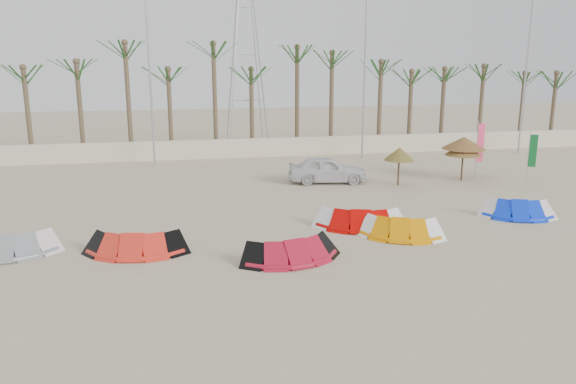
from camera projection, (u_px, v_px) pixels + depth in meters
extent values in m
plane|color=#B6AA89|center=(324.00, 273.00, 18.30)|extent=(120.00, 120.00, 0.00)
cube|color=beige|center=(244.00, 148.00, 39.12)|extent=(60.00, 0.30, 1.30)
cylinder|color=brown|center=(31.00, 112.00, 37.29)|extent=(0.32, 0.32, 6.50)
ellipsoid|color=#194719|center=(25.00, 62.00, 36.53)|extent=(4.00, 4.00, 2.40)
cylinder|color=brown|center=(183.00, 110.00, 39.18)|extent=(0.32, 0.32, 6.50)
ellipsoid|color=#194719|center=(181.00, 62.00, 38.42)|extent=(4.00, 4.00, 2.40)
cylinder|color=brown|center=(322.00, 107.00, 41.07)|extent=(0.32, 0.32, 6.50)
ellipsoid|color=#194719|center=(323.00, 62.00, 40.30)|extent=(4.00, 4.00, 2.40)
cylinder|color=brown|center=(448.00, 105.00, 42.96)|extent=(0.32, 0.32, 6.50)
ellipsoid|color=#194719|center=(451.00, 61.00, 42.19)|extent=(4.00, 4.00, 2.40)
cylinder|color=brown|center=(542.00, 103.00, 44.47)|extent=(0.32, 0.32, 6.50)
ellipsoid|color=#194719|center=(546.00, 61.00, 43.70)|extent=(4.00, 4.00, 2.40)
cylinder|color=#A5A8AD|center=(150.00, 79.00, 34.94)|extent=(0.14, 0.14, 11.00)
cylinder|color=#A5A8AD|center=(364.00, 77.00, 37.58)|extent=(0.14, 0.14, 11.00)
cylinder|color=#A5A8AD|center=(526.00, 76.00, 39.84)|extent=(0.14, 0.14, 11.00)
cylinder|color=gray|center=(5.00, 253.00, 19.88)|extent=(3.37, 0.50, 0.20)
cube|color=silver|center=(51.00, 245.00, 20.23)|extent=(0.70, 1.15, 0.40)
cylinder|color=red|center=(136.00, 251.00, 20.06)|extent=(3.31, 0.77, 0.20)
cube|color=black|center=(92.00, 249.00, 19.84)|extent=(0.78, 1.19, 0.40)
cube|color=black|center=(178.00, 244.00, 20.41)|extent=(0.78, 1.19, 0.40)
cylinder|color=#A41026|center=(291.00, 258.00, 19.39)|extent=(3.22, 0.90, 0.20)
cube|color=black|center=(249.00, 256.00, 19.17)|extent=(0.82, 1.20, 0.40)
cube|color=black|center=(332.00, 250.00, 19.73)|extent=(0.82, 1.20, 0.40)
cylinder|color=#B90200|center=(360.00, 225.00, 23.11)|extent=(3.37, 1.12, 0.20)
cube|color=white|center=(323.00, 223.00, 22.88)|extent=(0.88, 1.22, 0.40)
cube|color=white|center=(395.00, 219.00, 23.46)|extent=(0.88, 1.22, 0.40)
cylinder|color=orange|center=(400.00, 235.00, 21.86)|extent=(2.78, 1.43, 0.20)
cube|color=white|center=(367.00, 233.00, 21.67)|extent=(1.01, 1.25, 0.40)
cube|color=white|center=(431.00, 229.00, 22.17)|extent=(1.01, 1.25, 0.40)
cylinder|color=#082FE6|center=(517.00, 216.00, 24.54)|extent=(2.70, 1.22, 0.20)
cube|color=silver|center=(490.00, 213.00, 24.36)|extent=(0.96, 1.24, 0.40)
cube|color=silver|center=(542.00, 210.00, 24.84)|extent=(0.96, 1.24, 0.40)
cylinder|color=#4C331E|center=(399.00, 167.00, 30.51)|extent=(0.10, 0.10, 2.00)
cone|color=olive|center=(399.00, 154.00, 30.34)|extent=(1.69, 1.69, 0.70)
cylinder|color=#4C331E|center=(463.00, 159.00, 32.14)|extent=(0.10, 0.10, 2.34)
cone|color=brown|center=(464.00, 143.00, 31.92)|extent=(2.50, 2.50, 0.70)
cylinder|color=#4C331E|center=(462.00, 163.00, 31.78)|extent=(0.10, 0.10, 2.04)
cone|color=olive|center=(463.00, 149.00, 31.59)|extent=(2.04, 2.04, 0.70)
cylinder|color=#A5A8AD|center=(476.00, 150.00, 31.97)|extent=(0.04, 0.04, 3.37)
cube|color=#FF3E73|center=(480.00, 143.00, 31.91)|extent=(0.42, 0.03, 2.19)
cylinder|color=#A5A8AD|center=(528.00, 157.00, 31.45)|extent=(0.04, 0.04, 2.81)
cube|color=#0D5D27|center=(532.00, 151.00, 31.41)|extent=(0.39, 0.18, 1.83)
imported|color=silver|center=(327.00, 170.00, 31.28)|extent=(4.52, 2.37, 1.47)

